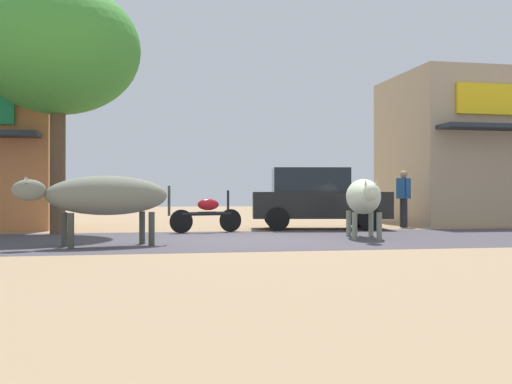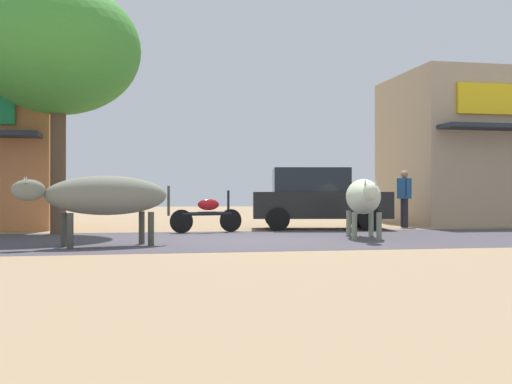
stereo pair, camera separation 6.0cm
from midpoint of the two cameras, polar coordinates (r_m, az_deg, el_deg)
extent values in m
plane|color=#A28360|center=(13.10, -0.43, -4.28)|extent=(80.00, 80.00, 0.00)
cube|color=#443F47|center=(13.10, -0.43, -4.27)|extent=(72.00, 5.82, 0.00)
cube|color=tan|center=(22.72, 22.07, 3.45)|extent=(7.91, 4.27, 4.78)
cylinder|color=brown|center=(15.68, -17.27, 2.09)|extent=(0.36, 0.36, 3.12)
ellipsoid|color=#429434|center=(16.05, -17.26, 12.19)|extent=(3.87, 3.87, 3.09)
cube|color=black|center=(17.23, 5.91, -1.17)|extent=(3.88, 2.29, 0.70)
cube|color=#1E2328|center=(17.20, 5.00, 1.06)|extent=(2.25, 1.86, 0.64)
cylinder|color=black|center=(18.23, 9.31, -2.22)|extent=(0.62, 0.29, 0.60)
cylinder|color=black|center=(16.60, 10.31, -2.41)|extent=(0.62, 0.29, 0.60)
cylinder|color=black|center=(17.96, 1.84, -2.25)|extent=(0.62, 0.29, 0.60)
cylinder|color=black|center=(16.31, 2.11, -2.45)|extent=(0.62, 0.29, 0.60)
cylinder|color=black|center=(15.82, -2.19, -2.57)|extent=(0.57, 0.24, 0.57)
cylinder|color=black|center=(15.30, -6.61, -2.65)|extent=(0.57, 0.24, 0.57)
cylinder|color=black|center=(15.54, -4.36, -1.95)|extent=(1.28, 0.47, 0.10)
ellipsoid|color=#A51419|center=(15.56, -4.19, -1.14)|extent=(0.61, 0.39, 0.28)
cylinder|color=black|center=(15.78, -2.40, -0.94)|extent=(0.06, 0.06, 0.60)
ellipsoid|color=slate|center=(11.54, -13.05, -0.30)|extent=(2.31, 1.37, 0.70)
ellipsoid|color=slate|center=(11.26, -19.66, 0.16)|extent=(0.62, 0.43, 0.36)
cone|color=beige|center=(11.15, -19.83, 1.09)|extent=(0.06, 0.06, 0.12)
cone|color=beige|center=(11.35, -19.99, 1.06)|extent=(0.06, 0.06, 0.12)
cylinder|color=#45463C|center=(11.13, -16.23, -3.39)|extent=(0.11, 0.11, 0.61)
cylinder|color=#45463C|center=(11.64, -16.78, -3.26)|extent=(0.11, 0.11, 0.61)
cylinder|color=#45463C|center=(11.52, -9.28, -3.30)|extent=(0.11, 0.11, 0.61)
cylinder|color=#45463C|center=(12.02, -10.11, -3.18)|extent=(0.11, 0.11, 0.61)
cylinder|color=#45463C|center=(11.90, -7.73, -0.79)|extent=(0.05, 0.05, 0.56)
ellipsoid|color=beige|center=(13.62, 9.74, -0.41)|extent=(1.18, 2.11, 0.74)
ellipsoid|color=beige|center=(12.38, 10.38, 0.02)|extent=(0.41, 0.61, 0.36)
cone|color=beige|center=(12.35, 10.87, 0.85)|extent=(0.06, 0.06, 0.12)
cone|color=beige|center=(12.33, 9.95, 0.86)|extent=(0.06, 0.06, 0.12)
cylinder|color=gray|center=(13.02, 11.14, -3.05)|extent=(0.11, 0.11, 0.57)
cylinder|color=gray|center=(12.97, 8.98, -3.06)|extent=(0.11, 0.11, 0.57)
cylinder|color=gray|center=(14.31, 10.43, -2.81)|extent=(0.11, 0.11, 0.57)
cylinder|color=gray|center=(14.26, 8.46, -2.82)|extent=(0.11, 0.11, 0.57)
cylinder|color=gray|center=(14.66, 9.28, -0.79)|extent=(0.05, 0.05, 0.60)
cylinder|color=#262633|center=(18.66, 13.18, -1.84)|extent=(0.14, 0.14, 0.82)
cylinder|color=#262633|center=(18.50, 13.41, -1.85)|extent=(0.14, 0.14, 0.82)
cube|color=#265999|center=(18.58, 13.29, 0.31)|extent=(0.47, 0.45, 0.58)
sphere|color=tan|center=(18.58, 13.29, 1.55)|extent=(0.22, 0.22, 0.22)
cylinder|color=#265999|center=(18.81, 12.96, 0.39)|extent=(0.09, 0.09, 0.52)
cylinder|color=#265999|center=(18.34, 13.63, 0.41)|extent=(0.09, 0.09, 0.52)
camera|label=1|loc=(0.03, -89.88, 0.00)|focal=44.45mm
camera|label=2|loc=(0.03, 90.12, 0.00)|focal=44.45mm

